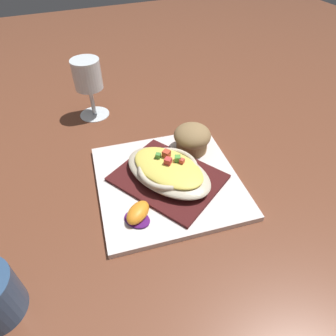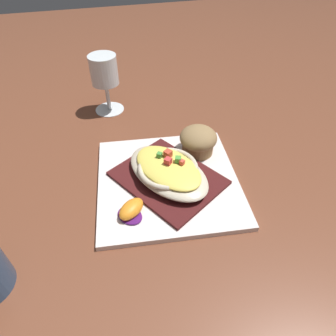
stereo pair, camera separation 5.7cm
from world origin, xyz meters
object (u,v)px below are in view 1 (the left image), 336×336
at_px(orange_garnish, 138,214).
at_px(stemmed_glass, 88,79).
at_px(muffin, 192,138).
at_px(gratin_dish, 168,170).
at_px(square_plate, 168,181).

relative_size(orange_garnish, stemmed_glass, 0.45).
relative_size(muffin, orange_garnish, 1.21).
height_order(muffin, stemmed_glass, stemmed_glass).
relative_size(gratin_dish, orange_garnish, 3.29).
xyz_separation_m(gratin_dish, muffin, (-0.07, 0.08, 0.01)).
xyz_separation_m(square_plate, muffin, (-0.07, 0.08, 0.04)).
distance_m(gratin_dish, muffin, 0.11).
relative_size(gratin_dish, muffin, 2.72).
relative_size(muffin, stemmed_glass, 0.54).
xyz_separation_m(muffin, orange_garnish, (0.13, -0.17, -0.02)).
xyz_separation_m(square_plate, orange_garnish, (0.07, -0.08, 0.02)).
xyz_separation_m(orange_garnish, stemmed_glass, (-0.37, 0.00, 0.08)).
relative_size(square_plate, stemmed_glass, 1.86).
distance_m(gratin_dish, orange_garnish, 0.11).
height_order(gratin_dish, orange_garnish, gratin_dish).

